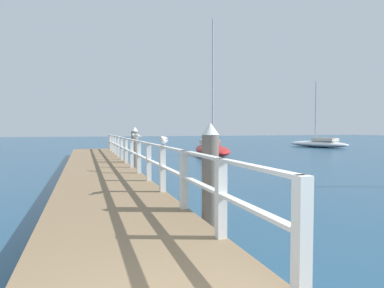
{
  "coord_description": "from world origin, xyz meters",
  "views": [
    {
      "loc": [
        -0.52,
        -1.34,
        1.79
      ],
      "look_at": [
        2.97,
        9.25,
        1.29
      ],
      "focal_mm": 30.82,
      "sensor_mm": 36.0,
      "label": 1
    }
  ],
  "objects": [
    {
      "name": "boat_0",
      "position": [
        21.4,
        25.44,
        0.38
      ],
      "size": [
        3.59,
        6.69,
        6.5
      ],
      "rotation": [
        0.0,
        0.0,
        0.27
      ],
      "color": "white",
      "rests_on": "ground_plane"
    },
    {
      "name": "dock_piling_far",
      "position": [
        1.47,
        12.24,
        0.96
      ],
      "size": [
        0.29,
        0.29,
        1.9
      ],
      "color": "#6B6056",
      "rests_on": "ground_plane"
    },
    {
      "name": "pier_railing",
      "position": [
        1.09,
        11.16,
        1.06
      ],
      "size": [
        0.12,
        20.84,
        1.0
      ],
      "color": "silver",
      "rests_on": "pier_deck"
    },
    {
      "name": "dock_piling_near",
      "position": [
        1.47,
        3.73,
        0.96
      ],
      "size": [
        0.29,
        0.29,
        1.9
      ],
      "color": "#6B6056",
      "rests_on": "ground_plane"
    },
    {
      "name": "seagull_foreground",
      "position": [
        1.09,
        5.41,
        1.57
      ],
      "size": [
        0.27,
        0.44,
        0.21
      ],
      "rotation": [
        0.0,
        0.0,
        2.63
      ],
      "color": "white",
      "rests_on": "pier_railing"
    },
    {
      "name": "pier_deck",
      "position": [
        0.0,
        11.16,
        0.22
      ],
      "size": [
        2.35,
        22.32,
        0.44
      ],
      "primitive_type": "cube",
      "color": "#846B4C",
      "rests_on": "ground_plane"
    },
    {
      "name": "seagull_background",
      "position": [
        1.09,
        9.22,
        1.57
      ],
      "size": [
        0.28,
        0.43,
        0.21
      ],
      "rotation": [
        0.0,
        0.0,
        0.53
      ],
      "color": "white",
      "rests_on": "pier_railing"
    },
    {
      "name": "boat_1",
      "position": [
        7.76,
        19.52,
        0.44
      ],
      "size": [
        3.48,
        7.23,
        9.03
      ],
      "rotation": [
        0.0,
        0.0,
        2.93
      ],
      "color": "red",
      "rests_on": "ground_plane"
    }
  ]
}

